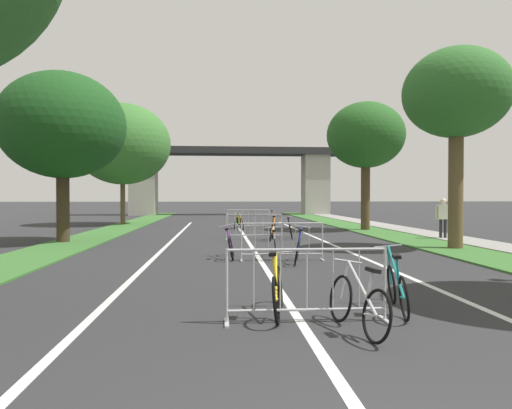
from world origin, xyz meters
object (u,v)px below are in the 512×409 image
at_px(bicycle_orange_1, 273,231).
at_px(bicycle_white_7, 275,246).
at_px(crowd_barrier_second, 282,242).
at_px(bicycle_blue_3, 298,249).
at_px(tree_right_pine_near, 456,95).
at_px(bicycle_red_4, 273,221).
at_px(crowd_barrier_third, 254,227).
at_px(bicycle_yellow_0, 240,223).
at_px(crowd_barrier_nearest, 307,286).
at_px(bicycle_yellow_10, 278,290).
at_px(pedestrian_pushing_bike, 443,215).
at_px(tree_left_oak_mid, 62,126).
at_px(bicycle_teal_8, 397,288).
at_px(bicycle_silver_5, 358,304).
at_px(crowd_barrier_fourth, 248,219).
at_px(bicycle_black_6, 290,230).
at_px(tree_left_oak_near, 123,144).
at_px(tree_right_maple_mid, 366,136).
at_px(bicycle_purple_9, 231,246).
at_px(bicycle_green_2, 238,222).

relative_size(bicycle_orange_1, bicycle_white_7, 0.99).
relative_size(crowd_barrier_second, bicycle_blue_3, 1.38).
distance_m(tree_right_pine_near, bicycle_red_4, 12.84).
bearing_deg(crowd_barrier_third, bicycle_yellow_0, 92.92).
distance_m(crowd_barrier_nearest, bicycle_orange_1, 12.23).
xyz_separation_m(bicycle_yellow_10, pedestrian_pushing_bike, (8.28, 11.51, 0.65)).
xyz_separation_m(crowd_barrier_nearest, bicycle_white_7, (0.37, 6.70, -0.16)).
relative_size(tree_left_oak_mid, bicycle_teal_8, 3.78).
xyz_separation_m(bicycle_orange_1, bicycle_blue_3, (-0.07, -6.41, -0.02)).
xyz_separation_m(tree_left_oak_mid, pedestrian_pushing_bike, (15.04, 0.18, -3.41)).
relative_size(bicycle_silver_5, bicycle_white_7, 1.01).
distance_m(crowd_barrier_fourth, bicycle_yellow_0, 0.67).
distance_m(bicycle_white_7, bicycle_teal_8, 6.31).
bearing_deg(tree_right_pine_near, bicycle_black_6, 137.32).
bearing_deg(bicycle_blue_3, crowd_barrier_fourth, 103.97).
xyz_separation_m(tree_left_oak_near, crowd_barrier_third, (7.35, -10.35, -4.46)).
bearing_deg(tree_left_oak_near, bicycle_yellow_0, -32.60).
bearing_deg(bicycle_white_7, bicycle_black_6, 83.82).
bearing_deg(tree_right_maple_mid, pedestrian_pushing_bike, -72.84).
distance_m(bicycle_blue_3, bicycle_white_7, 1.04).
relative_size(tree_left_oak_mid, crowd_barrier_second, 2.79).
xyz_separation_m(bicycle_orange_1, bicycle_silver_5, (-0.35, -12.69, -0.02)).
relative_size(tree_left_oak_near, tree_right_pine_near, 1.11).
bearing_deg(bicycle_silver_5, crowd_barrier_third, 81.42).
height_order(tree_right_pine_near, bicycle_purple_9, tree_right_pine_near).
bearing_deg(bicycle_silver_5, bicycle_teal_8, 37.03).
distance_m(crowd_barrier_nearest, bicycle_silver_5, 0.78).
bearing_deg(crowd_barrier_nearest, tree_right_maple_mid, 69.71).
distance_m(bicycle_green_2, bicycle_yellow_10, 18.88).
xyz_separation_m(bicycle_orange_1, bicycle_yellow_10, (-1.29, -11.76, -0.01)).
distance_m(tree_left_oak_near, bicycle_white_7, 18.47).
bearing_deg(bicycle_red_4, tree_right_pine_near, -59.48).
xyz_separation_m(tree_right_pine_near, bicycle_green_2, (-6.84, 10.77, -4.79)).
bearing_deg(bicycle_silver_5, tree_right_maple_mid, 61.73).
xyz_separation_m(tree_left_oak_near, crowd_barrier_second, (7.65, -16.64, -4.46)).
distance_m(bicycle_black_6, pedestrian_pushing_bike, 6.27).
bearing_deg(bicycle_teal_8, tree_left_oak_near, 122.68).
bearing_deg(bicycle_yellow_0, bicycle_teal_8, 87.39).
relative_size(bicycle_purple_9, bicycle_yellow_10, 0.98).
height_order(tree_left_oak_mid, bicycle_yellow_0, tree_left_oak_mid).
bearing_deg(bicycle_teal_8, bicycle_white_7, 111.95).
bearing_deg(bicycle_orange_1, bicycle_red_4, 95.33).
bearing_deg(crowd_barrier_second, bicycle_blue_3, -55.58).
height_order(tree_right_pine_near, bicycle_green_2, tree_right_pine_near).
bearing_deg(tree_right_maple_mid, bicycle_blue_3, -115.76).
bearing_deg(crowd_barrier_fourth, bicycle_white_7, -90.08).
height_order(tree_left_oak_near, bicycle_red_4, tree_left_oak_near).
xyz_separation_m(tree_left_oak_near, bicycle_teal_8, (8.63, -22.45, -4.61)).
distance_m(crowd_barrier_second, bicycle_black_6, 6.86).
bearing_deg(pedestrian_pushing_bike, tree_left_oak_near, -30.09).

